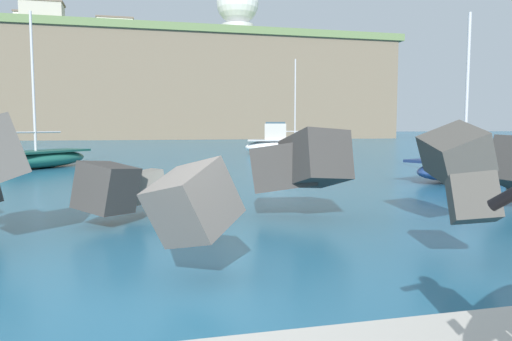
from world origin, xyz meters
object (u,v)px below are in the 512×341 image
(boat_near_left, at_px, (299,144))
(station_building_central, at_px, (43,17))
(boat_mid_centre, at_px, (470,167))
(radar_dome, at_px, (238,9))
(boat_near_centre, at_px, (280,144))
(station_building_west, at_px, (116,30))
(boat_mid_left, at_px, (43,158))
(station_building_east, at_px, (35,29))

(boat_near_left, xyz_separation_m, station_building_central, (-29.60, 50.23, 20.47))
(boat_mid_centre, xyz_separation_m, radar_dome, (7.06, 76.88, 24.03))
(boat_near_centre, distance_m, station_building_west, 69.62)
(boat_mid_left, relative_size, boat_mid_centre, 1.15)
(radar_dome, height_order, station_building_central, radar_dome)
(boat_near_centre, height_order, station_building_central, station_building_central)
(boat_mid_centre, bearing_deg, boat_mid_left, 150.00)
(boat_near_centre, xyz_separation_m, station_building_east, (-28.67, 70.66, 20.29))
(boat_mid_left, relative_size, station_building_east, 0.91)
(boat_near_centre, height_order, radar_dome, radar_dome)
(station_building_central, xyz_separation_m, station_building_east, (-3.42, 12.05, 0.13))
(boat_mid_centre, bearing_deg, boat_near_left, 85.39)
(boat_mid_centre, bearing_deg, radar_dome, 84.75)
(station_building_west, xyz_separation_m, station_building_central, (-11.84, -6.78, 0.39))
(radar_dome, height_order, station_building_west, radar_dome)
(station_building_central, bearing_deg, boat_near_left, -59.49)
(radar_dome, relative_size, station_building_west, 1.63)
(boat_near_left, distance_m, boat_near_centre, 9.44)
(boat_near_left, distance_m, station_building_east, 73.44)
(boat_near_left, height_order, station_building_east, station_building_east)
(radar_dome, relative_size, station_building_central, 1.58)
(boat_mid_centre, relative_size, station_building_east, 0.79)
(boat_near_left, xyz_separation_m, radar_dome, (4.98, 51.11, 24.05))
(boat_near_centre, xyz_separation_m, radar_dome, (9.33, 59.49, 23.74))
(boat_near_centre, height_order, station_building_east, station_building_east)
(station_building_east, bearing_deg, station_building_west, -19.03)
(boat_near_centre, relative_size, station_building_west, 0.77)
(radar_dome, distance_m, station_building_east, 39.76)
(station_building_west, height_order, station_building_east, station_building_east)
(boat_near_centre, relative_size, station_building_east, 0.66)
(station_building_west, bearing_deg, radar_dome, -14.55)
(boat_mid_left, bearing_deg, boat_near_left, 40.92)
(boat_near_left, relative_size, station_building_central, 1.13)
(station_building_east, bearing_deg, boat_near_centre, -67.91)
(boat_mid_centre, distance_m, station_building_central, 83.37)
(boat_mid_left, distance_m, station_building_central, 70.34)
(boat_near_centre, bearing_deg, station_building_west, 101.59)
(boat_near_centre, distance_m, station_building_east, 78.91)
(boat_near_centre, relative_size, boat_mid_centre, 0.83)
(boat_near_centre, relative_size, radar_dome, 0.47)
(boat_near_centre, xyz_separation_m, boat_mid_left, (-14.33, -7.81, -0.27))
(radar_dome, bearing_deg, boat_mid_centre, -95.25)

